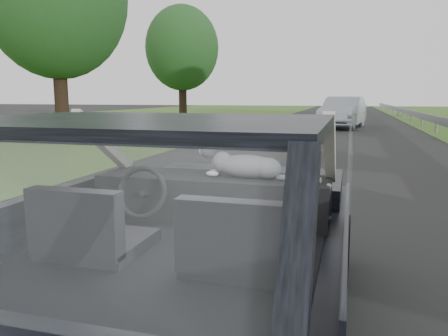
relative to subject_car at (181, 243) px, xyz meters
The scene contains 9 objects.
subject_car is the anchor object (origin of this frame).
dashboard 0.64m from the subject_car, 90.00° to the left, with size 1.58×0.45×0.30m, color black.
driver_seat 0.52m from the subject_car, 144.06° to the right, with size 0.50×0.72×0.42m, color black.
passenger_seat 0.52m from the subject_car, 35.94° to the right, with size 0.50×0.72×0.42m, color black.
steering_wheel 0.55m from the subject_car, 140.48° to the left, with size 0.36×0.36×0.04m, color black.
cat 0.75m from the subject_car, 68.65° to the left, with size 0.60×0.19×0.27m, color slate.
other_car 20.21m from the subject_car, 88.47° to the left, with size 1.83×4.63×1.52m, color silver.
tree_5 16.17m from the subject_car, 128.40° to the left, with size 5.29×5.29×8.02m, color #275927, non-canonical shape.
tree_6 26.21m from the subject_car, 111.33° to the left, with size 4.60×4.60×6.97m, color #275927, non-canonical shape.
Camera 1 is at (0.89, -2.20, 1.54)m, focal length 35.00 mm.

